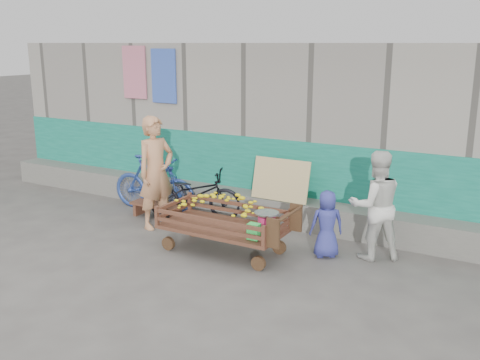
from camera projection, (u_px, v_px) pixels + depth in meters
The scene contains 9 objects.
ground at pixel (191, 269), 7.32m from camera, with size 80.00×80.00×0.00m, color #4F4B48.
building_wall at pixel (307, 124), 10.38m from camera, with size 12.00×3.50×3.00m.
banana_cart at pixel (221, 215), 7.79m from camera, with size 1.99×0.91×0.85m.
bench at pixel (157, 208), 9.41m from camera, with size 1.01×0.30×0.25m.
vendor_man at pixel (156, 173), 8.77m from camera, with size 0.68×0.45×1.87m, color tan.
woman at pixel (375, 205), 7.52m from camera, with size 0.76×0.60×1.57m, color silver.
child at pixel (327, 224), 7.63m from camera, with size 0.48×0.31×0.98m, color #343A92.
bicycle_dark at pixel (194, 194), 9.34m from camera, with size 0.58×1.67×0.88m, color black.
bicycle_blue at pixel (154, 184), 9.74m from camera, with size 0.48×1.70×1.02m, color #2C489A.
Camera 1 is at (3.91, -5.59, 3.00)m, focal length 40.00 mm.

